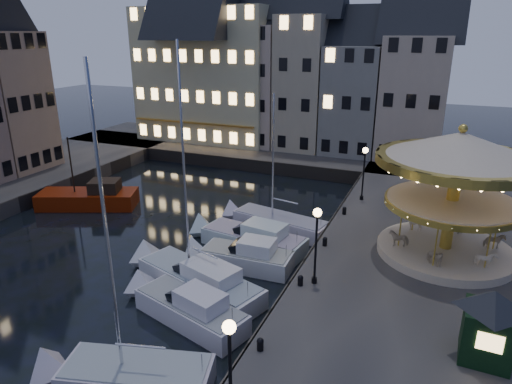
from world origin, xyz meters
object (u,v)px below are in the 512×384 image
at_px(streetlamp_b, 316,235).
at_px(carousel, 457,172).
at_px(streetlamp_c, 364,166).
at_px(red_fishing_boat, 90,199).
at_px(motorboat_c, 195,278).
at_px(motorboat_f, 274,222).
at_px(motorboat_e, 248,238).
at_px(streetlamp_a, 230,361).
at_px(bollard_b, 300,280).
at_px(bollard_c, 325,241).
at_px(ticket_kiosk, 491,314).
at_px(bollard_d, 344,210).
at_px(motorboat_a, 124,376).
at_px(motorboat_b, 185,307).
at_px(bollard_a, 260,344).
at_px(motorboat_d, 240,257).

height_order(streetlamp_b, carousel, carousel).
xyz_separation_m(streetlamp_c, red_fishing_boat, (-20.91, -6.70, -3.31)).
bearing_deg(motorboat_c, motorboat_f, 82.78).
xyz_separation_m(motorboat_e, red_fishing_boat, (-15.02, 1.86, 0.06)).
distance_m(streetlamp_a, bollard_b, 9.82).
height_order(bollard_c, red_fishing_boat, red_fishing_boat).
bearing_deg(ticket_kiosk, streetlamp_b, 159.02).
xyz_separation_m(streetlamp_c, ticket_kiosk, (7.84, -16.50, -0.64)).
relative_size(bollard_d, motorboat_f, 0.05).
bearing_deg(bollard_d, motorboat_a, -104.44).
relative_size(streetlamp_b, red_fishing_boat, 0.51).
xyz_separation_m(motorboat_a, motorboat_c, (-1.13, 7.67, 0.14)).
bearing_deg(carousel, bollard_d, 149.79).
height_order(streetlamp_a, red_fishing_boat, red_fishing_boat).
relative_size(bollard_d, motorboat_a, 0.05).
bearing_deg(motorboat_f, red_fishing_boat, -174.24).
distance_m(bollard_d, carousel, 9.20).
bearing_deg(bollard_d, motorboat_b, -110.07).
relative_size(bollard_b, motorboat_e, 0.07).
height_order(streetlamp_c, bollard_a, streetlamp_c).
height_order(motorboat_f, carousel, motorboat_f).
relative_size(motorboat_c, motorboat_f, 1.11).
height_order(streetlamp_b, motorboat_e, streetlamp_b).
distance_m(bollard_c, bollard_d, 5.50).
bearing_deg(carousel, motorboat_d, -161.92).
distance_m(streetlamp_c, motorboat_a, 23.15).
bearing_deg(bollard_d, streetlamp_c, 80.27).
bearing_deg(streetlamp_b, bollard_c, 97.59).
bearing_deg(red_fishing_boat, motorboat_a, -45.09).
bearing_deg(carousel, ticket_kiosk, -79.71).
distance_m(motorboat_c, motorboat_d, 3.60).
bearing_deg(motorboat_f, motorboat_a, -90.20).
xyz_separation_m(streetlamp_a, streetlamp_b, (0.00, 10.00, 0.00)).
relative_size(streetlamp_b, motorboat_b, 0.57).
height_order(streetlamp_b, bollard_c, streetlamp_b).
bearing_deg(bollard_d, streetlamp_b, -86.57).
xyz_separation_m(bollard_a, red_fishing_boat, (-20.31, 12.80, -0.90)).
bearing_deg(bollard_d, motorboat_d, -121.27).
distance_m(bollard_b, carousel, 10.58).
distance_m(streetlamp_a, carousel, 17.36).
bearing_deg(bollard_a, bollard_c, 90.00).
height_order(bollard_d, red_fishing_boat, red_fishing_boat).
height_order(motorboat_d, red_fishing_boat, red_fishing_boat).
height_order(motorboat_a, ticket_kiosk, motorboat_a).
xyz_separation_m(bollard_b, red_fishing_boat, (-20.31, 7.30, -0.90)).
xyz_separation_m(bollard_a, bollard_d, (0.00, 16.00, 0.00)).
relative_size(streetlamp_b, motorboat_d, 0.63).
distance_m(motorboat_d, red_fishing_boat, 16.27).
distance_m(streetlamp_c, ticket_kiosk, 18.28).
bearing_deg(streetlamp_a, motorboat_f, 106.28).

